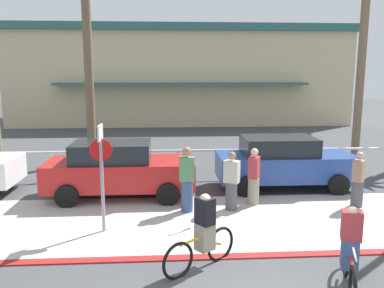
% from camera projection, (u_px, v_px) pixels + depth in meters
% --- Properties ---
extents(ground_plane, '(80.00, 80.00, 0.00)m').
position_uv_depth(ground_plane, '(205.00, 168.00, 15.85)').
color(ground_plane, '#424447').
extents(sidewalk_strip, '(44.00, 4.00, 0.02)m').
position_uv_depth(sidewalk_strip, '(226.00, 221.00, 10.15)').
color(sidewalk_strip, beige).
rests_on(sidewalk_strip, ground).
extents(curb_paint, '(44.00, 0.24, 0.03)m').
position_uv_depth(curb_paint, '(241.00, 256.00, 8.19)').
color(curb_paint, maroon).
rests_on(curb_paint, ground).
extents(building_backdrop, '(24.66, 10.55, 7.01)m').
position_uv_depth(building_backdrop, '(179.00, 75.00, 31.48)').
color(building_backdrop, beige).
rests_on(building_backdrop, ground).
extents(rail_fence, '(24.36, 0.08, 1.04)m').
position_uv_depth(rail_fence, '(209.00, 155.00, 14.23)').
color(rail_fence, white).
rests_on(rail_fence, ground).
extents(stop_sign_bike_lane, '(0.52, 0.56, 2.56)m').
position_uv_depth(stop_sign_bike_lane, '(101.00, 163.00, 9.20)').
color(stop_sign_bike_lane, gray).
rests_on(stop_sign_bike_lane, ground).
extents(palm_tree_1, '(3.29, 2.90, 8.49)m').
position_uv_depth(palm_tree_1, '(87.00, 6.00, 15.70)').
color(palm_tree_1, brown).
rests_on(palm_tree_1, ground).
extents(palm_tree_2, '(3.17, 3.40, 7.74)m').
position_uv_depth(palm_tree_2, '(363.00, 28.00, 17.14)').
color(palm_tree_2, '#756047').
rests_on(palm_tree_2, ground).
extents(car_red_1, '(4.40, 2.02, 1.69)m').
position_uv_depth(car_red_1, '(119.00, 169.00, 12.01)').
color(car_red_1, red).
rests_on(car_red_1, ground).
extents(car_blue_2, '(4.40, 2.02, 1.69)m').
position_uv_depth(car_blue_2, '(284.00, 162.00, 12.96)').
color(car_blue_2, '#284793').
rests_on(car_blue_2, ground).
extents(cyclist_red_0, '(0.67, 1.74, 1.50)m').
position_uv_depth(cyclist_red_0, '(350.00, 250.00, 6.91)').
color(cyclist_red_0, black).
rests_on(cyclist_red_0, ground).
extents(cyclist_yellow_1, '(1.48, 1.16, 1.50)m').
position_uv_depth(cyclist_yellow_1, '(203.00, 233.00, 7.64)').
color(cyclist_yellow_1, black).
rests_on(cyclist_yellow_1, ground).
extents(pedestrian_0, '(0.46, 0.47, 1.58)m').
position_uv_depth(pedestrian_0, '(358.00, 182.00, 11.11)').
color(pedestrian_0, '#4C4C51').
rests_on(pedestrian_0, ground).
extents(pedestrian_1, '(0.48, 0.43, 1.64)m').
position_uv_depth(pedestrian_1, '(232.00, 184.00, 10.84)').
color(pedestrian_1, '#4C4C51').
rests_on(pedestrian_1, ground).
extents(pedestrian_2, '(0.42, 0.34, 1.79)m').
position_uv_depth(pedestrian_2, '(187.00, 182.00, 10.70)').
color(pedestrian_2, '#384C7A').
rests_on(pedestrian_2, ground).
extents(pedestrian_3, '(0.43, 0.47, 1.64)m').
position_uv_depth(pedestrian_3, '(254.00, 179.00, 11.31)').
color(pedestrian_3, gray).
rests_on(pedestrian_3, ground).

